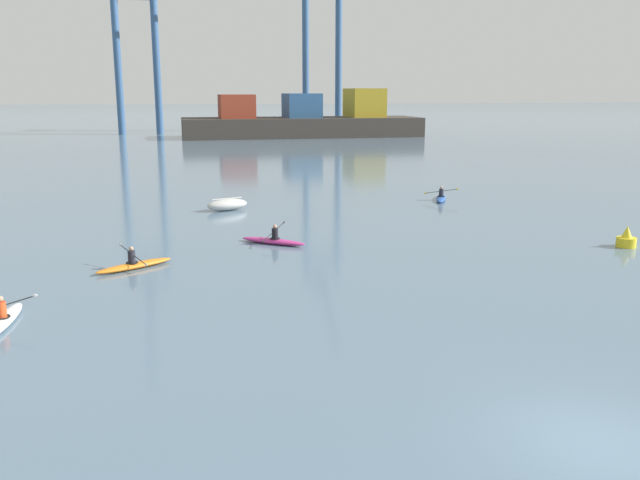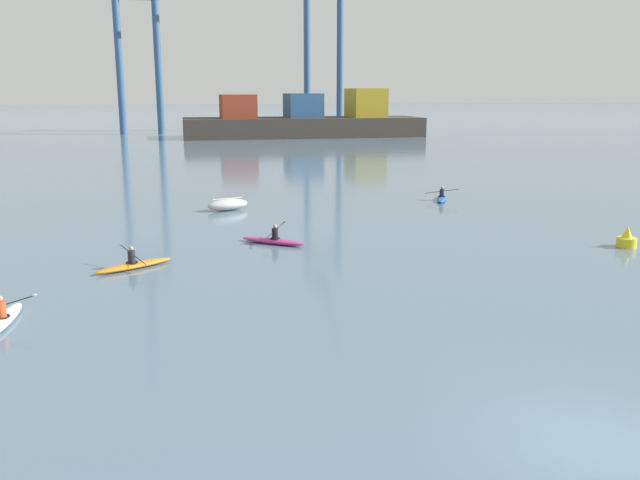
{
  "view_description": "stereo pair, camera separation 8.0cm",
  "coord_description": "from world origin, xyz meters",
  "views": [
    {
      "loc": [
        -8.26,
        -10.81,
        7.08
      ],
      "look_at": [
        -2.12,
        17.33,
        0.6
      ],
      "focal_mm": 36.99,
      "sensor_mm": 36.0,
      "label": 1
    },
    {
      "loc": [
        -8.19,
        -10.83,
        7.08
      ],
      "look_at": [
        -2.12,
        17.33,
        0.6
      ],
      "focal_mm": 36.99,
      "sensor_mm": 36.0,
      "label": 2
    }
  ],
  "objects": [
    {
      "name": "channel_buoy",
      "position": [
        12.14,
        15.46,
        0.36
      ],
      "size": [
        0.9,
        0.9,
        1.0
      ],
      "color": "yellow",
      "rests_on": "ground"
    },
    {
      "name": "kayak_orange",
      "position": [
        -10.15,
        16.33,
        0.17
      ],
      "size": [
        3.2,
        2.31,
        0.95
      ],
      "color": "orange",
      "rests_on": "ground"
    },
    {
      "name": "capsized_dinghy",
      "position": [
        -5.33,
        29.28,
        0.35
      ],
      "size": [
        2.82,
        1.9,
        0.76
      ],
      "color": "beige",
      "rests_on": "ground"
    },
    {
      "name": "ground_plane",
      "position": [
        0.0,
        0.0,
        0.0
      ],
      "size": [
        800.0,
        800.0,
        0.0
      ],
      "primitive_type": "plane",
      "color": "slate"
    },
    {
      "name": "container_barge",
      "position": [
        12.15,
        95.5,
        2.52
      ],
      "size": [
        38.11,
        11.17,
        7.65
      ],
      "color": "#38332D",
      "rests_on": "ground"
    },
    {
      "name": "kayak_blue",
      "position": [
        9.0,
        30.15,
        0.17
      ],
      "size": [
        2.08,
        3.34,
        0.95
      ],
      "color": "#2856B2",
      "rests_on": "ground"
    },
    {
      "name": "kayak_magenta",
      "position": [
        -3.9,
        19.6,
        0.17
      ],
      "size": [
        3.06,
        2.54,
        0.95
      ],
      "color": "#C13384",
      "rests_on": "ground"
    },
    {
      "name": "gantry_crane_west",
      "position": [
        -13.9,
        107.09,
        18.47
      ],
      "size": [
        7.53,
        19.03,
        40.09
      ],
      "color": "#335684",
      "rests_on": "ground"
    },
    {
      "name": "gantry_crane_west_mid",
      "position": [
        18.72,
        110.52,
        19.27
      ],
      "size": [
        7.37,
        17.72,
        38.9
      ],
      "color": "#335684",
      "rests_on": "ground"
    },
    {
      "name": "kayak_white",
      "position": [
        -13.76,
        10.32,
        0.17
      ],
      "size": [
        2.22,
        3.43,
        0.97
      ],
      "color": "silver",
      "rests_on": "ground"
    }
  ]
}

